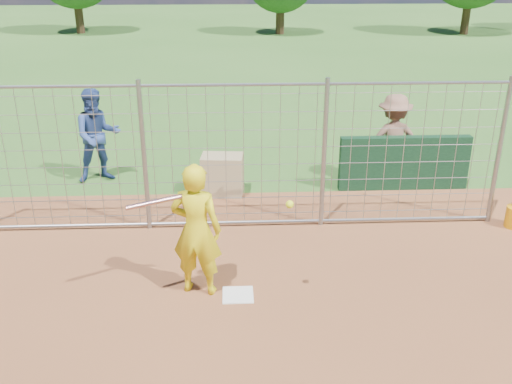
{
  "coord_description": "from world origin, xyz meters",
  "views": [
    {
      "loc": [
        -0.06,
        -7.0,
        4.41
      ],
      "look_at": [
        0.3,
        0.8,
        1.15
      ],
      "focal_mm": 40.0,
      "sensor_mm": 36.0,
      "label": 1
    }
  ],
  "objects_px": {
    "batter": "(196,230)",
    "equipment_bin": "(222,175)",
    "bystander_c": "(393,140)",
    "bystander_a": "(97,136)"
  },
  "relations": [
    {
      "from": "bystander_a",
      "to": "bystander_c",
      "type": "relative_size",
      "value": 1.04
    },
    {
      "from": "batter",
      "to": "equipment_bin",
      "type": "xyz_separation_m",
      "value": [
        0.31,
        3.54,
        -0.56
      ]
    },
    {
      "from": "batter",
      "to": "bystander_c",
      "type": "bearing_deg",
      "value": -120.54
    },
    {
      "from": "batter",
      "to": "bystander_c",
      "type": "relative_size",
      "value": 1.02
    },
    {
      "from": "equipment_bin",
      "to": "bystander_a",
      "type": "bearing_deg",
      "value": 166.28
    },
    {
      "from": "batter",
      "to": "bystander_a",
      "type": "distance_m",
      "value": 4.95
    },
    {
      "from": "bystander_c",
      "to": "equipment_bin",
      "type": "height_order",
      "value": "bystander_c"
    },
    {
      "from": "batter",
      "to": "equipment_bin",
      "type": "relative_size",
      "value": 2.39
    },
    {
      "from": "bystander_a",
      "to": "batter",
      "type": "bearing_deg",
      "value": -82.71
    },
    {
      "from": "bystander_c",
      "to": "bystander_a",
      "type": "bearing_deg",
      "value": -5.33
    }
  ]
}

